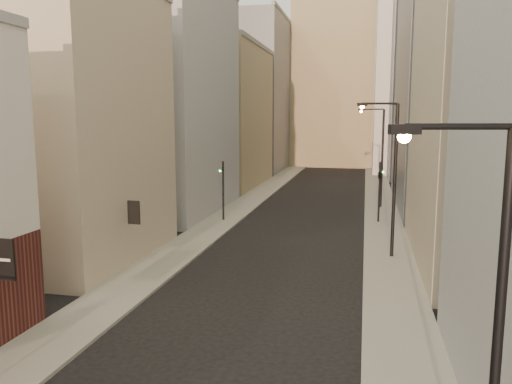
% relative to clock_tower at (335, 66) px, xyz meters
% --- Properties ---
extents(sidewalk_left, '(3.00, 140.00, 0.15)m').
position_rel_clock_tower_xyz_m(sidewalk_left, '(-5.50, -37.00, -17.56)').
color(sidewalk_left, gray).
rests_on(sidewalk_left, ground).
extents(sidewalk_right, '(3.00, 140.00, 0.15)m').
position_rel_clock_tower_xyz_m(sidewalk_right, '(7.50, -37.00, -17.56)').
color(sidewalk_right, gray).
rests_on(sidewalk_right, ground).
extents(left_bldg_beige, '(8.00, 12.00, 16.00)m').
position_rel_clock_tower_xyz_m(left_bldg_beige, '(-11.00, -66.00, -9.63)').
color(left_bldg_beige, tan).
rests_on(left_bldg_beige, ground).
extents(left_bldg_grey, '(8.00, 16.00, 20.00)m').
position_rel_clock_tower_xyz_m(left_bldg_grey, '(-11.00, -50.00, -7.63)').
color(left_bldg_grey, '#9B9CA0').
rests_on(left_bldg_grey, ground).
extents(left_bldg_tan, '(8.00, 18.00, 17.00)m').
position_rel_clock_tower_xyz_m(left_bldg_tan, '(-11.00, -32.00, -9.13)').
color(left_bldg_tan, tan).
rests_on(left_bldg_tan, ground).
extents(left_bldg_wingrid, '(8.00, 20.00, 24.00)m').
position_rel_clock_tower_xyz_m(left_bldg_wingrid, '(-11.00, -12.00, -5.63)').
color(left_bldg_wingrid, gray).
rests_on(left_bldg_wingrid, ground).
extents(right_bldg_beige, '(8.00, 16.00, 20.00)m').
position_rel_clock_tower_xyz_m(right_bldg_beige, '(13.00, -62.00, -7.63)').
color(right_bldg_beige, tan).
rests_on(right_bldg_beige, ground).
extents(right_bldg_wingrid, '(8.00, 20.00, 26.00)m').
position_rel_clock_tower_xyz_m(right_bldg_wingrid, '(13.00, -42.00, -4.63)').
color(right_bldg_wingrid, gray).
rests_on(right_bldg_wingrid, ground).
extents(clock_tower, '(14.00, 14.00, 44.90)m').
position_rel_clock_tower_xyz_m(clock_tower, '(0.00, 0.00, 0.00)').
color(clock_tower, tan).
rests_on(clock_tower, ground).
extents(white_tower, '(8.00, 8.00, 41.50)m').
position_rel_clock_tower_xyz_m(white_tower, '(11.00, -14.00, 0.97)').
color(white_tower, silver).
rests_on(white_tower, ground).
extents(streetlamp_near, '(2.16, 0.72, 8.41)m').
position_rel_clock_tower_xyz_m(streetlamp_near, '(8.12, -83.46, -12.83)').
color(streetlamp_near, black).
rests_on(streetlamp_near, ground).
extents(streetlamp_mid, '(2.43, 0.69, 9.38)m').
position_rel_clock_tower_xyz_m(streetlamp_mid, '(7.42, -62.04, -12.27)').
color(streetlamp_mid, black).
rests_on(streetlamp_mid, ground).
extents(streetlamp_far, '(2.45, 0.41, 9.33)m').
position_rel_clock_tower_xyz_m(streetlamp_far, '(7.21, -44.68, -12.30)').
color(streetlamp_far, black).
rests_on(streetlamp_far, ground).
extents(traffic_light_left, '(0.61, 0.55, 5.00)m').
position_rel_clock_tower_xyz_m(traffic_light_left, '(-5.40, -53.68, -14.01)').
color(traffic_light_left, black).
rests_on(traffic_light_left, ground).
extents(traffic_light_right, '(0.61, 0.55, 5.00)m').
position_rel_clock_tower_xyz_m(traffic_light_right, '(7.10, -51.70, -13.92)').
color(traffic_light_right, black).
rests_on(traffic_light_right, ground).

